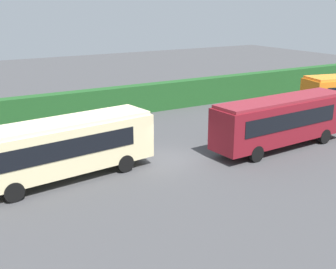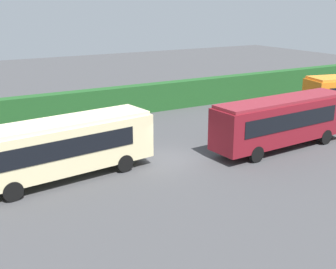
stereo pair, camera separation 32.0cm
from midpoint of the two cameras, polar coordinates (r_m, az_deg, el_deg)
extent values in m
plane|color=#424244|center=(26.80, -0.37, -3.15)|extent=(108.61, 108.61, 0.00)
cube|color=beige|center=(23.91, -13.88, -1.62)|extent=(10.33, 3.74, 2.48)
cube|color=#F8E8B2|center=(23.53, -14.11, 1.48)|extent=(10.01, 3.50, 0.20)
cube|color=black|center=(24.83, -15.78, -0.36)|extent=(7.82, 1.01, 0.99)
cube|color=black|center=(22.59, -13.28, -1.86)|extent=(7.82, 1.01, 0.99)
cube|color=black|center=(26.16, -3.82, 1.12)|extent=(0.29, 2.05, 1.04)
cube|color=silver|center=(25.97, -3.85, 2.74)|extent=(0.21, 1.38, 0.28)
cylinder|color=black|center=(26.61, -8.60, -2.35)|extent=(1.03, 0.40, 1.00)
cylinder|color=black|center=(24.73, -5.94, -3.75)|extent=(1.03, 0.40, 1.00)
cylinder|color=black|center=(22.33, -19.75, -7.03)|extent=(1.03, 0.40, 1.00)
sphere|color=silver|center=(27.06, -4.57, -0.99)|extent=(0.22, 0.22, 0.22)
sphere|color=silver|center=(25.97, -2.88, -1.73)|extent=(0.22, 0.22, 0.22)
cube|color=maroon|center=(29.15, 14.16, 1.75)|extent=(10.33, 2.86, 2.56)
cube|color=maroon|center=(28.83, 14.35, 4.40)|extent=(10.01, 2.66, 0.20)
cube|color=black|center=(29.62, 12.14, 2.74)|extent=(7.96, 0.47, 1.02)
cube|color=black|center=(28.12, 15.55, 1.75)|extent=(7.96, 0.47, 1.02)
cube|color=black|center=(32.99, 20.20, 3.50)|extent=(0.14, 1.89, 1.08)
cube|color=silver|center=(32.83, 20.34, 4.85)|extent=(0.11, 1.27, 0.28)
cylinder|color=black|center=(32.49, 16.38, 0.67)|extent=(1.01, 0.33, 1.00)
cylinder|color=black|center=(31.26, 19.32, -0.23)|extent=(1.01, 0.33, 1.00)
cylinder|color=black|center=(28.05, 8.02, -1.32)|extent=(1.01, 0.33, 1.00)
cylinder|color=black|center=(26.62, 11.04, -2.47)|extent=(1.01, 0.33, 1.00)
sphere|color=silver|center=(33.65, 19.14, 1.67)|extent=(0.22, 0.22, 0.22)
cylinder|color=black|center=(39.98, 18.65, 3.42)|extent=(1.04, 0.50, 1.00)
cylinder|color=black|center=(38.19, 20.68, 2.62)|extent=(1.04, 0.50, 1.00)
cube|color=olive|center=(29.51, 6.22, -0.51)|extent=(0.28, 0.29, 0.83)
cube|color=#334C8C|center=(29.29, 6.27, 0.94)|extent=(0.33, 0.43, 0.72)
sphere|color=beige|center=(29.16, 6.30, 1.84)|extent=(0.23, 0.23, 0.23)
cube|color=black|center=(32.43, 11.48, 0.87)|extent=(0.35, 0.35, 0.86)
cube|color=#334C8C|center=(32.23, 11.57, 2.24)|extent=(0.48, 0.45, 0.75)
sphere|color=tan|center=(32.11, 11.62, 3.09)|extent=(0.24, 0.24, 0.24)
cube|color=#1E4F21|center=(36.27, -9.51, 3.91)|extent=(66.30, 1.13, 2.39)
cone|color=orange|center=(34.05, -5.87, 1.66)|extent=(0.36, 0.36, 0.60)
camera|label=1|loc=(0.16, -90.34, -0.10)|focal=47.04mm
camera|label=2|loc=(0.16, 89.66, 0.10)|focal=47.04mm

